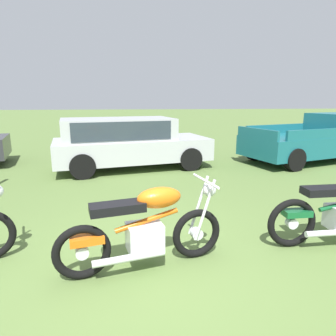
% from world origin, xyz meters
% --- Properties ---
extents(ground_plane, '(120.00, 120.00, 0.00)m').
position_xyz_m(ground_plane, '(0.00, 0.00, 0.00)').
color(ground_plane, '#567038').
extents(motorcycle_orange, '(1.97, 0.80, 1.02)m').
position_xyz_m(motorcycle_orange, '(-0.09, 0.10, 0.48)').
color(motorcycle_orange, black).
rests_on(motorcycle_orange, ground).
extents(car_silver, '(4.55, 2.59, 1.43)m').
position_xyz_m(car_silver, '(-0.34, 5.35, 0.83)').
color(car_silver, '#B2B5BA').
rests_on(car_silver, ground).
extents(pickup_truck_teal, '(5.56, 3.18, 1.49)m').
position_xyz_m(pickup_truck_teal, '(6.16, 5.79, 0.75)').
color(pickup_truck_teal, '#19606B').
rests_on(pickup_truck_teal, ground).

